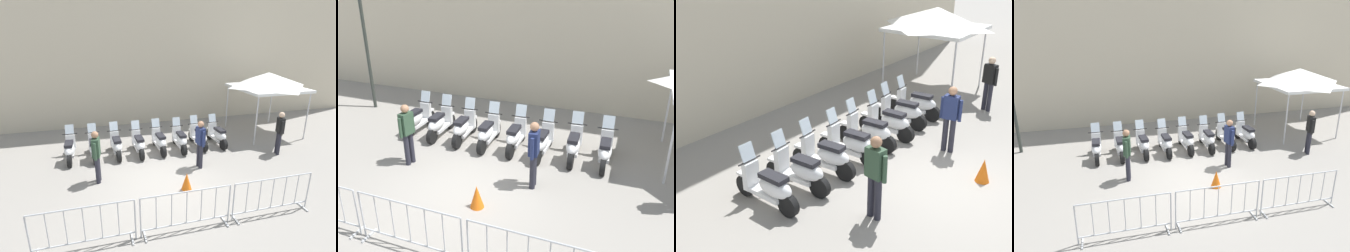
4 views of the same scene
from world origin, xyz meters
TOP-DOWN VIEW (x-y plane):
  - ground_plane at (0.00, 0.00)m, footprint 120.00×120.00m
  - motorcycle_0 at (-2.96, 2.54)m, footprint 0.56×1.72m
  - motorcycle_1 at (-2.10, 2.49)m, footprint 0.56×1.72m
  - motorcycle_2 at (-1.24, 2.46)m, footprint 0.56×1.72m
  - motorcycle_3 at (-0.39, 2.38)m, footprint 0.56×1.72m
  - motorcycle_4 at (0.47, 2.42)m, footprint 0.56×1.72m
  - motorcycle_5 at (1.32, 2.35)m, footprint 0.56×1.72m
  - motorcycle_6 at (2.18, 2.45)m, footprint 0.56×1.72m
  - motorcycle_7 at (3.04, 2.42)m, footprint 0.56×1.72m
  - barrier_segment_0 at (-2.38, -2.21)m, footprint 2.26×0.47m
  - barrier_segment_1 at (-0.03, -2.25)m, footprint 2.26×0.47m
  - barrier_segment_2 at (2.31, -2.28)m, footprint 2.26×0.47m
  - officer_near_row_end at (4.95, 0.93)m, footprint 0.33×0.52m
  - officer_mid_plaza at (1.52, 0.71)m, footprint 0.25×0.55m
  - officer_by_barriers at (-2.00, 0.65)m, footprint 0.28×0.54m
  - canopy_tent at (5.87, 3.28)m, footprint 2.88×2.88m
  - traffic_cone at (0.58, -0.56)m, footprint 0.32×0.32m

SIDE VIEW (x-z plane):
  - ground_plane at x=0.00m, z-range 0.00..0.00m
  - traffic_cone at x=0.58m, z-range 0.00..0.55m
  - motorcycle_0 at x=-2.96m, z-range -0.16..1.07m
  - motorcycle_1 at x=-2.10m, z-range -0.16..1.07m
  - motorcycle_2 at x=-1.24m, z-range -0.16..1.07m
  - motorcycle_3 at x=-0.39m, z-range -0.16..1.07m
  - motorcycle_4 at x=0.47m, z-range -0.16..1.07m
  - motorcycle_5 at x=1.32m, z-range -0.16..1.07m
  - motorcycle_6 at x=2.18m, z-range -0.16..1.07m
  - motorcycle_7 at x=3.04m, z-range -0.16..1.07m
  - barrier_segment_0 at x=-2.38m, z-range -0.01..1.06m
  - barrier_segment_1 at x=-0.03m, z-range -0.01..1.06m
  - barrier_segment_2 at x=2.31m, z-range -0.01..1.06m
  - officer_near_row_end at x=4.95m, z-range 0.12..1.85m
  - officer_mid_plaza at x=1.52m, z-range 0.12..1.85m
  - officer_by_barriers at x=-2.00m, z-range 0.12..1.85m
  - canopy_tent at x=5.87m, z-range 1.06..3.97m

